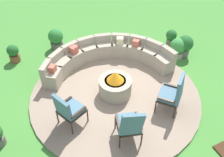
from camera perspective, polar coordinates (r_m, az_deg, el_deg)
name	(u,v)px	position (r m, az deg, el deg)	size (l,w,h in m)	color
ground_plane	(115,95)	(6.92, 0.72, -3.78)	(24.00, 24.00, 0.00)	#478C38
patio_circle	(115,94)	(6.90, 0.72, -3.60)	(4.68, 4.68, 0.06)	gray
fire_pit	(115,85)	(6.66, 0.75, -1.59)	(0.89, 0.89, 0.77)	#9E937F
curved_stone_bench	(106,56)	(7.69, -1.38, 5.21)	(3.83, 2.06, 0.72)	#9E937F
lounge_chair_front_left	(68,109)	(5.84, -10.07, -7.01)	(0.73, 0.73, 1.03)	#2D2319
lounge_chair_front_right	(130,124)	(5.48, 4.10, -10.55)	(0.68, 0.72, 1.09)	#2D2319
lounge_chair_back_left	(173,93)	(6.27, 14.00, -3.31)	(0.81, 0.83, 1.10)	#2D2319
potted_plant_0	(13,53)	(8.50, -21.86, 5.50)	(0.37, 0.37, 0.60)	brown
potted_plant_1	(56,38)	(8.68, -12.83, 9.05)	(0.50, 0.50, 0.73)	#605B56
potted_plant_2	(171,37)	(8.81, 13.49, 9.23)	(0.37, 0.37, 0.64)	#605B56
potted_plant_3	(178,48)	(8.33, 14.95, 6.93)	(0.50, 0.50, 0.69)	#A89E8E
potted_plant_4	(185,45)	(8.44, 16.50, 7.42)	(0.53, 0.53, 0.74)	#605B56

